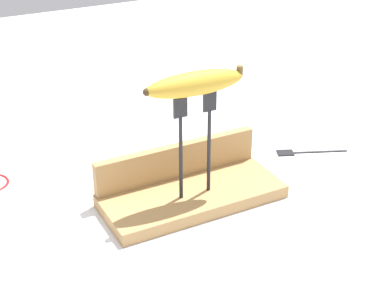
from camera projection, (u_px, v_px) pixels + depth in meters
ground_plane at (192, 202)px, 1.16m from camera, size 3.00×3.00×0.00m
wooden_board at (192, 196)px, 1.16m from camera, size 0.35×0.15×0.03m
board_backstop at (177, 160)px, 1.18m from camera, size 0.34×0.02×0.07m
fork_stand_center at (195, 137)px, 1.09m from camera, size 0.08×0.01×0.20m
banana_raised_center at (195, 83)px, 1.04m from camera, size 0.19×0.05×0.04m
fork_fallen_near at (302, 152)px, 1.34m from camera, size 0.15×0.08×0.01m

